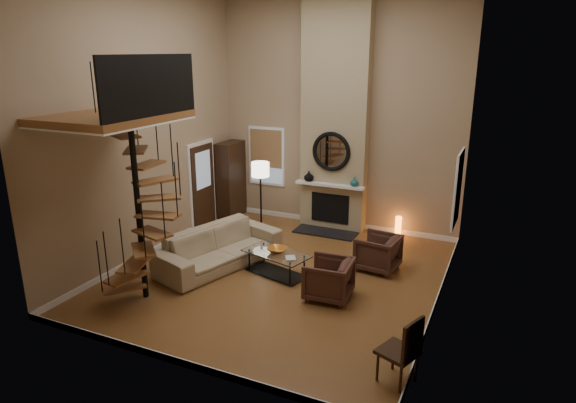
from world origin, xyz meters
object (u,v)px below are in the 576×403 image
at_px(hutch, 231,181).
at_px(side_chair, 404,349).
at_px(coffee_table, 276,261).
at_px(armchair_near, 381,253).
at_px(accent_lamp, 398,227).
at_px(sofa, 220,247).
at_px(armchair_far, 333,280).
at_px(floor_lamp, 260,175).

distance_m(hutch, side_chair, 7.68).
bearing_deg(coffee_table, armchair_near, 30.30).
bearing_deg(hutch, accent_lamp, 2.57).
bearing_deg(side_chair, sofa, 151.76).
bearing_deg(armchair_near, armchair_far, -10.65).
bearing_deg(side_chair, armchair_far, 131.30).
bearing_deg(armchair_far, floor_lamp, -136.52).
height_order(hutch, accent_lamp, hutch).
distance_m(sofa, armchair_far, 2.61).
xyz_separation_m(armchair_near, floor_lamp, (-3.21, 0.97, 1.06)).
bearing_deg(accent_lamp, coffee_table, -119.60).
bearing_deg(sofa, coffee_table, -68.96).
relative_size(armchair_near, accent_lamp, 1.55).
relative_size(sofa, floor_lamp, 1.53).
relative_size(coffee_table, side_chair, 1.45).
bearing_deg(armchair_near, hutch, -104.79).
height_order(armchair_near, floor_lamp, floor_lamp).
xyz_separation_m(hutch, side_chair, (5.66, -5.18, -0.42)).
relative_size(hutch, armchair_far, 2.56).
distance_m(armchair_near, floor_lamp, 3.51).
bearing_deg(side_chair, accent_lamp, 103.23).
distance_m(sofa, coffee_table, 1.25).
xyz_separation_m(armchair_far, coffee_table, (-1.34, 0.48, -0.07)).
height_order(sofa, side_chair, side_chair).
bearing_deg(coffee_table, accent_lamp, 60.40).
distance_m(armchair_far, floor_lamp, 3.85).
relative_size(coffee_table, accent_lamp, 2.79).
height_order(hutch, coffee_table, hutch).
distance_m(coffee_table, side_chair, 3.81).
distance_m(hutch, sofa, 3.29).
relative_size(armchair_far, side_chair, 0.81).
relative_size(armchair_near, floor_lamp, 0.46).
height_order(coffee_table, side_chair, side_chair).
relative_size(hutch, side_chair, 2.07).
relative_size(hutch, sofa, 0.77).
bearing_deg(side_chair, floor_lamp, 134.96).
xyz_separation_m(floor_lamp, side_chair, (4.37, -4.38, -0.89)).
height_order(sofa, armchair_near, sofa).
bearing_deg(floor_lamp, sofa, -86.06).
distance_m(armchair_near, accent_lamp, 1.97).
bearing_deg(accent_lamp, armchair_near, -87.18).
bearing_deg(floor_lamp, side_chair, -45.04).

